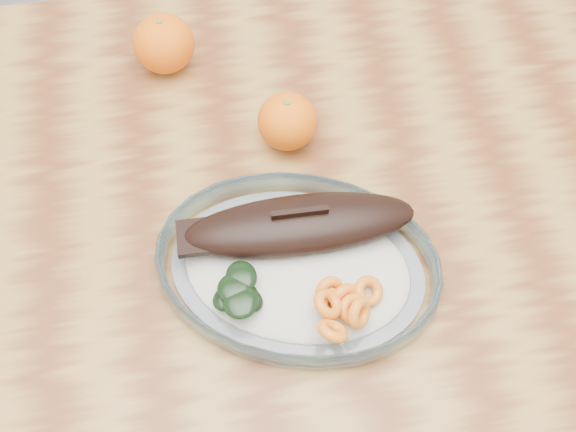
% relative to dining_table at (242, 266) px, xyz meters
% --- Properties ---
extents(ground, '(3.00, 3.00, 0.00)m').
position_rel_dining_table_xyz_m(ground, '(0.00, 0.00, -0.65)').
color(ground, slate).
rests_on(ground, ground).
extents(dining_table, '(1.20, 0.80, 0.75)m').
position_rel_dining_table_xyz_m(dining_table, '(0.00, 0.00, 0.00)').
color(dining_table, brown).
rests_on(dining_table, ground).
extents(plated_meal, '(0.69, 0.69, 0.08)m').
position_rel_dining_table_xyz_m(plated_meal, '(0.06, -0.07, 0.12)').
color(plated_meal, white).
rests_on(plated_meal, dining_table).
extents(orange_left, '(0.08, 0.08, 0.08)m').
position_rel_dining_table_xyz_m(orange_left, '(-0.06, 0.25, 0.14)').
color(orange_left, '#F34604').
rests_on(orange_left, dining_table).
extents(orange_right, '(0.07, 0.07, 0.07)m').
position_rel_dining_table_xyz_m(orange_right, '(0.07, 0.11, 0.13)').
color(orange_right, '#F34604').
rests_on(orange_right, dining_table).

